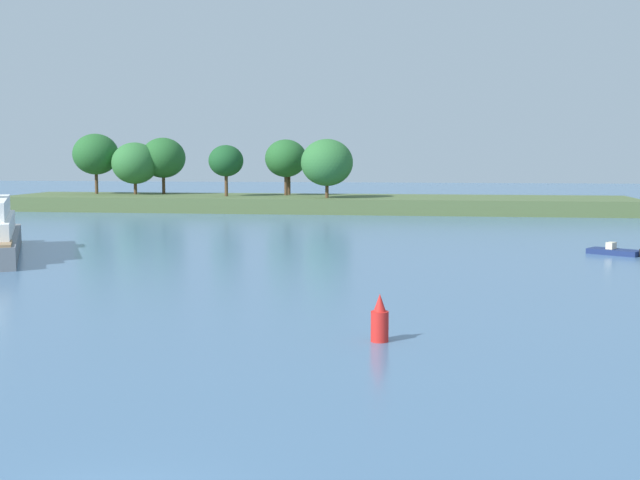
% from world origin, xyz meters
% --- Properties ---
extents(treeline_island, '(80.80, 15.09, 10.16)m').
position_xyz_m(treeline_island, '(-14.35, 91.01, 2.90)').
color(treeline_island, '#4C6038').
rests_on(treeline_island, ground).
extents(small_motorboat, '(3.97, 3.44, 0.88)m').
position_xyz_m(small_motorboat, '(19.63, 47.15, 0.23)').
color(small_motorboat, navy).
rests_on(small_motorboat, ground).
extents(channel_buoy_red, '(0.70, 0.70, 1.90)m').
position_xyz_m(channel_buoy_red, '(4.49, 16.67, 0.81)').
color(channel_buoy_red, red).
rests_on(channel_buoy_red, ground).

